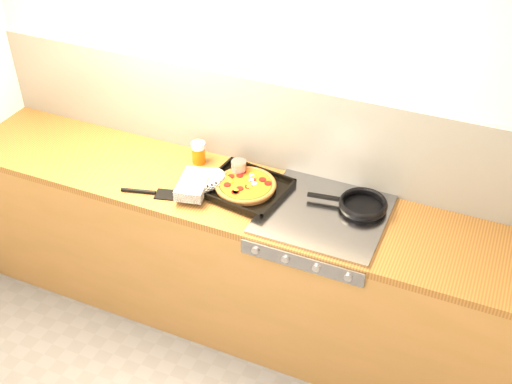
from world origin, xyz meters
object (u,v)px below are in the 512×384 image
at_px(frying_pan, 362,205).
at_px(tomato_can, 239,170).
at_px(juice_glass, 199,153).
at_px(pizza_on_tray, 232,185).

relative_size(frying_pan, tomato_can, 3.73).
bearing_deg(juice_glass, tomato_can, -11.22).
xyz_separation_m(frying_pan, tomato_can, (-0.66, 0.00, 0.02)).
bearing_deg(juice_glass, frying_pan, -3.52).
relative_size(frying_pan, juice_glass, 3.28).
xyz_separation_m(pizza_on_tray, tomato_can, (-0.01, 0.12, 0.01)).
xyz_separation_m(pizza_on_tray, frying_pan, (0.65, 0.11, -0.01)).
bearing_deg(frying_pan, tomato_can, 179.57).
distance_m(frying_pan, juice_glass, 0.93).
relative_size(pizza_on_tray, juice_glass, 4.41).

